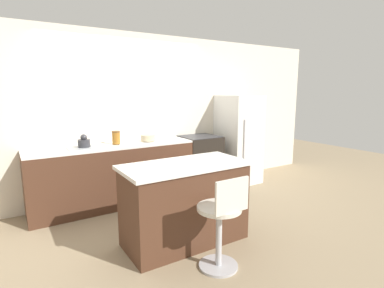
{
  "coord_description": "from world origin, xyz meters",
  "views": [
    {
      "loc": [
        -1.67,
        -3.96,
        1.71
      ],
      "look_at": [
        0.53,
        -0.45,
        0.97
      ],
      "focal_mm": 28.0,
      "sensor_mm": 36.0,
      "label": 1
    }
  ],
  "objects": [
    {
      "name": "ground_plane",
      "position": [
        0.0,
        0.0,
        0.0
      ],
      "size": [
        14.0,
        14.0,
        0.0
      ],
      "primitive_type": "plane",
      "color": "#998466"
    },
    {
      "name": "refrigerator",
      "position": [
        1.99,
        0.25,
        0.81
      ],
      "size": [
        0.65,
        0.73,
        1.62
      ],
      "color": "silver",
      "rests_on": "ground_plane"
    },
    {
      "name": "mixing_bowl",
      "position": [
        0.21,
        0.33,
        0.98
      ],
      "size": [
        0.22,
        0.22,
        0.09
      ],
      "color": "#C1B28E",
      "rests_on": "back_counter"
    },
    {
      "name": "wall_back",
      "position": [
        0.0,
        0.63,
        1.3
      ],
      "size": [
        8.0,
        0.06,
        2.6
      ],
      "color": "silver",
      "rests_on": "ground_plane"
    },
    {
      "name": "back_counter",
      "position": [
        -0.36,
        0.31,
        0.46
      ],
      "size": [
        2.39,
        0.58,
        0.93
      ],
      "color": "#4C2D1E",
      "rests_on": "ground_plane"
    },
    {
      "name": "kitchen_island",
      "position": [
        -0.04,
        -1.21,
        0.46
      ],
      "size": [
        1.4,
        0.68,
        0.92
      ],
      "color": "#4C2D1E",
      "rests_on": "ground_plane"
    },
    {
      "name": "canister_jar",
      "position": [
        -0.3,
        0.33,
        1.02
      ],
      "size": [
        0.12,
        0.12,
        0.19
      ],
      "color": "#9E6623",
      "rests_on": "back_counter"
    },
    {
      "name": "kettle",
      "position": [
        -0.76,
        0.33,
        1.0
      ],
      "size": [
        0.17,
        0.17,
        0.18
      ],
      "color": "#333338",
      "rests_on": "back_counter"
    },
    {
      "name": "oven_range",
      "position": [
        1.17,
        0.31,
        0.46
      ],
      "size": [
        0.65,
        0.6,
        0.93
      ],
      "color": "black",
      "rests_on": "ground_plane"
    },
    {
      "name": "stool_chair",
      "position": [
        -0.02,
        -1.85,
        0.46
      ],
      "size": [
        0.43,
        0.43,
        0.94
      ],
      "color": "#B7B7BC",
      "rests_on": "ground_plane"
    }
  ]
}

